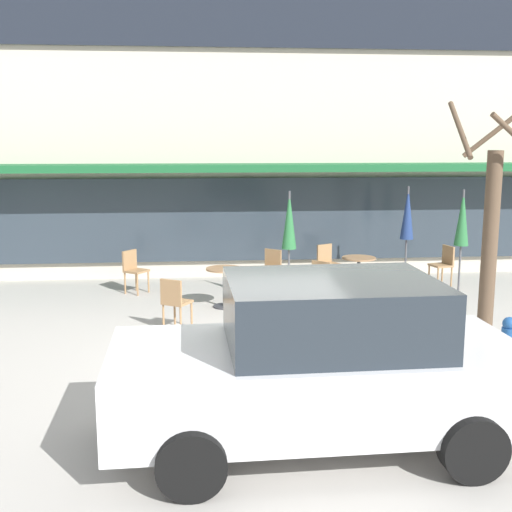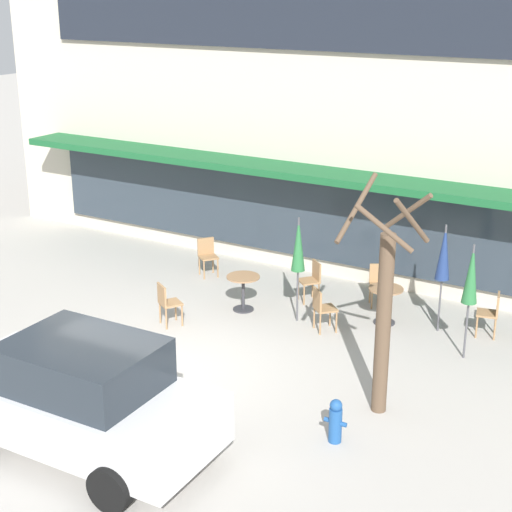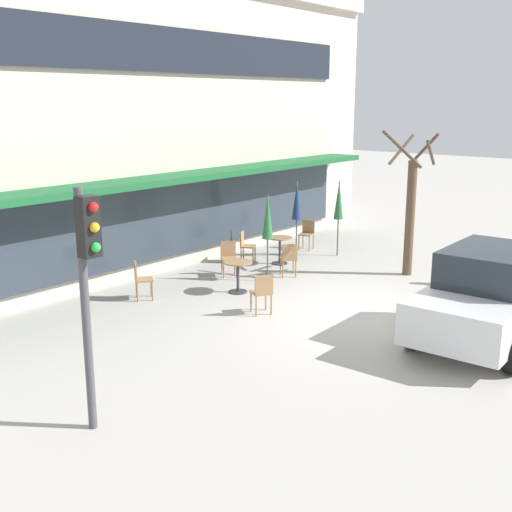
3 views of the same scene
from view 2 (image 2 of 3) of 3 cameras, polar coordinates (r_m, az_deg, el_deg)
ground_plane at (r=14.08m, az=-6.91°, el=-8.54°), size 80.00×80.00×0.00m
building_facade at (r=21.36m, az=9.47°, el=12.03°), size 18.90×9.10×7.92m
cafe_table_near_wall at (r=16.00m, az=9.39°, el=-3.13°), size 0.70×0.70×0.76m
cafe_table_streetside at (r=16.42m, az=-0.94°, el=-2.28°), size 0.70×0.70×0.76m
patio_umbrella_green_folded at (r=15.53m, az=3.10°, el=0.79°), size 0.28×0.28×2.20m
patio_umbrella_cream_folded at (r=14.43m, az=15.39°, el=-1.35°), size 0.28×0.28×2.20m
patio_umbrella_corner_open at (r=15.47m, az=13.51°, el=0.20°), size 0.28×0.28×2.20m
cafe_chair_0 at (r=15.87m, az=16.76°, el=-3.87°), size 0.48×0.48×0.89m
cafe_chair_1 at (r=15.48m, az=4.82°, el=-3.67°), size 0.57×0.57×0.89m
cafe_chair_2 at (r=15.77m, az=-6.49°, el=-3.29°), size 0.55×0.55×0.89m
cafe_chair_3 at (r=16.93m, az=4.09°, el=-1.62°), size 0.56×0.56×0.89m
cafe_chair_4 at (r=18.43m, az=-3.56°, el=0.15°), size 0.56×0.56×0.89m
cafe_chair_5 at (r=16.89m, az=8.94°, el=-1.85°), size 0.55×0.55×0.89m
parked_sedan at (r=11.77m, az=-12.70°, el=-9.97°), size 4.24×2.10×1.76m
street_tree at (r=12.29m, az=9.28°, el=-3.89°), size 1.21×1.18×3.75m
fire_hydrant at (r=12.00m, az=5.80°, el=-11.83°), size 0.36×0.20×0.71m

